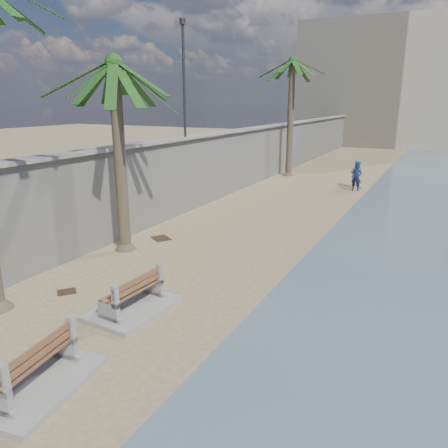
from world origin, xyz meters
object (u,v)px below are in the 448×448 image
(bench_far, at_px, (133,296))
(person_a, at_px, (357,176))
(bench_near, at_px, (33,368))
(person_b, at_px, (357,173))
(palm_mid, at_px, (114,65))
(palm_back, at_px, (293,62))

(bench_far, distance_m, person_a, 18.67)
(bench_near, xyz_separation_m, person_b, (1.58, 22.93, 0.51))
(bench_far, bearing_deg, palm_mid, 131.51)
(palm_mid, bearing_deg, bench_near, -62.86)
(bench_near, height_order, palm_mid, palm_mid)
(bench_near, height_order, person_b, person_b)
(person_b, bearing_deg, person_a, 116.98)
(bench_near, height_order, bench_far, bench_near)
(bench_near, relative_size, bench_far, 1.09)
(person_a, bearing_deg, palm_back, 146.62)
(bench_near, bearing_deg, bench_far, 95.75)
(bench_near, distance_m, person_a, 22.01)
(person_a, distance_m, person_b, 1.01)
(palm_back, bearing_deg, bench_far, -81.40)
(bench_far, xyz_separation_m, palm_mid, (-3.32, 3.75, 5.96))
(bench_far, bearing_deg, bench_near, -84.25)
(bench_far, bearing_deg, person_b, 84.40)
(bench_far, relative_size, palm_back, 0.27)
(bench_far, bearing_deg, palm_back, 98.60)
(palm_mid, relative_size, person_b, 3.86)
(person_b, bearing_deg, palm_back, -8.88)
(bench_far, relative_size, person_b, 1.26)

